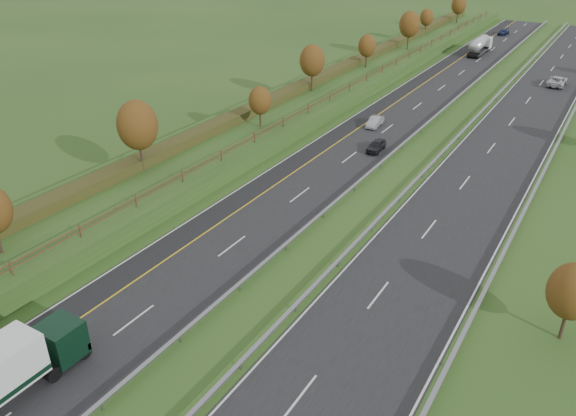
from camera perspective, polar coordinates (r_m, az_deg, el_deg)
name	(u,v)px	position (r m, az deg, el deg)	size (l,w,h in m)	color
ground	(425,147)	(73.47, 13.76, 6.00)	(400.00, 400.00, 0.00)	#2B4D1B
near_carriageway	(382,125)	(80.36, 9.51, 8.31)	(10.50, 200.00, 0.04)	black
far_carriageway	(503,148)	(76.29, 21.03, 5.74)	(10.50, 200.00, 0.04)	black
hard_shoulder	(357,121)	(81.72, 7.06, 8.81)	(3.00, 200.00, 0.04)	black
lane_markings	(426,133)	(78.28, 13.82, 7.37)	(26.75, 200.00, 0.01)	silver
embankment_left	(301,104)	(85.40, 1.38, 10.53)	(12.00, 200.00, 2.00)	#2B4D1B
hedge_left	(290,92)	(85.93, 0.21, 11.73)	(2.20, 180.00, 1.10)	#333917
fence_left	(327,98)	(82.50, 4.00, 11.11)	(0.12, 189.06, 1.20)	#422B19
median_barrier_near	(422,128)	(78.39, 13.41, 7.89)	(0.32, 200.00, 0.71)	gray
median_barrier_far	(459,135)	(77.12, 16.99, 7.10)	(0.32, 200.00, 0.71)	gray
outer_barrier_far	(554,152)	(75.46, 25.37, 5.14)	(0.32, 200.00, 0.71)	gray
trees_left	(292,73)	(80.98, 0.42, 13.53)	(6.64, 164.30, 7.66)	#2D2116
road_tanker	(480,45)	(129.04, 18.96, 15.40)	(2.40, 11.22, 3.46)	silver
car_dark_near	(376,146)	(70.82, 8.95, 6.27)	(1.58, 3.94, 1.34)	black
car_silver_mid	(375,122)	(79.49, 8.82, 8.67)	(1.42, 4.07, 1.34)	#99999D
car_small_far	(503,32)	(152.74, 21.04, 16.35)	(1.83, 4.51, 1.31)	#172048
car_oncoming	(557,81)	(108.71, 25.68, 11.56)	(2.75, 5.96, 1.66)	silver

